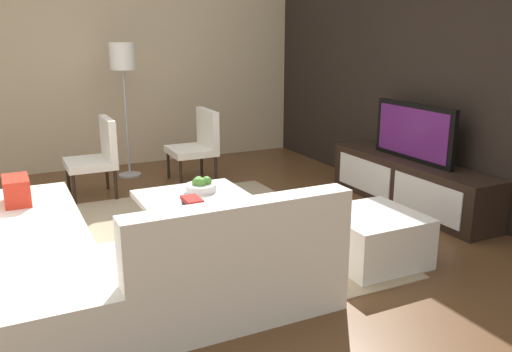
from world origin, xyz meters
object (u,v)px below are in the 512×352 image
sectional_couch (89,257)px  floor_lamp (123,66)px  media_console (409,183)px  television (414,132)px  accent_chair_far (198,141)px  coffee_table (198,218)px  fruit_bowl (201,186)px  book_stack (193,203)px  ottoman (372,238)px  accent_chair_near (98,153)px

sectional_couch → floor_lamp: 3.37m
media_console → television: bearing=90.0°
television → accent_chair_far: bearing=-140.1°
media_console → coffee_table: media_console is taller
coffee_table → accent_chair_far: size_ratio=1.16×
sectional_couch → fruit_bowl: (-0.80, 1.12, 0.16)m
book_stack → ottoman: bearing=55.7°
coffee_table → accent_chair_far: (-1.83, 0.68, 0.29)m
coffee_table → ottoman: 1.50m
media_console → sectional_couch: (0.52, -3.31, 0.03)m
accent_chair_near → floor_lamp: bearing=138.9°
sectional_couch → accent_chair_near: 2.39m
television → accent_chair_near: 3.37m
television → floor_lamp: bearing=-137.0°
ottoman → accent_chair_far: bearing=-172.2°
media_console → floor_lamp: bearing=-137.0°
accent_chair_near → coffee_table: bearing=10.6°
television → ottoman: television is taller
accent_chair_far → accent_chair_near: bearing=-85.4°
floor_lamp → ottoman: (3.45, 1.12, -1.18)m
media_console → accent_chair_far: size_ratio=2.37×
media_console → ottoman: 1.54m
coffee_table → ottoman: bearing=46.2°
floor_lamp → book_stack: floor_lamp is taller
sectional_couch → floor_lamp: size_ratio=1.54×
media_console → floor_lamp: size_ratio=1.25×
fruit_bowl → book_stack: 0.46m
floor_lamp → book_stack: 2.80m
media_console → book_stack: bearing=-87.1°
television → book_stack: bearing=-87.1°
media_console → fruit_bowl: 2.22m
book_stack → floor_lamp: bearing=178.4°
floor_lamp → fruit_bowl: size_ratio=5.90×
ottoman → book_stack: book_stack is taller
ottoman → fruit_bowl: bearing=-141.2°
coffee_table → fruit_bowl: (-0.18, 0.10, 0.23)m
accent_chair_near → accent_chair_far: 1.22m
sectional_couch → accent_chair_near: size_ratio=2.92×
coffee_table → floor_lamp: floor_lamp is taller
television → fruit_bowl: (-0.28, -2.20, -0.36)m
fruit_bowl → accent_chair_far: 1.75m
accent_chair_near → fruit_bowl: (1.53, 0.63, -0.06)m
media_console → fruit_bowl: (-0.28, -2.20, 0.19)m
television → book_stack: television is taller
media_console → book_stack: (0.12, -2.41, 0.18)m
media_console → fruit_bowl: fruit_bowl is taller
accent_chair_near → accent_chair_far: same height
sectional_couch → book_stack: (-0.40, 0.90, 0.15)m
coffee_table → fruit_bowl: bearing=150.8°
ottoman → book_stack: bearing=-124.3°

